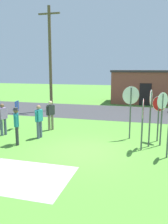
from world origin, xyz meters
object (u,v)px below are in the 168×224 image
Objects in this scene: utility_pole at (50,58)px; stop_sign_rear_left at (150,109)px; stop_sign_center_cluster at (162,110)px; person_in_teal at (51,114)px; stop_sign_rear_right at (159,111)px; person_near_signs at (16,124)px; stop_sign_far_back at (131,103)px; info_panel_leftmost at (17,110)px; stop_sign_tallest at (143,115)px; person_holding_notes at (39,120)px; person_on_left at (3,118)px.

utility_pole reaches higher than stop_sign_rear_left.
stop_sign_center_cluster is 1.45× the size of person_in_teal.
stop_sign_rear_right reaches higher than person_near_signs.
stop_sign_far_back is (-1.33, 0.08, 0.33)m from stop_sign_rear_right.
person_near_signs reaches higher than info_panel_leftmost.
stop_sign_rear_right is at bearing 64.94° from stop_sign_tallest.
person_holding_notes is (-5.85, -0.40, -0.72)m from stop_sign_center_cluster.
person_in_teal is 1.00× the size of person_on_left.
stop_sign_tallest reaches higher than info_panel_leftmost.
stop_sign_tallest reaches higher than person_on_left.
info_panel_leftmost is (-6.46, 0.25, -0.70)m from stop_sign_far_back.
stop_sign_far_back reaches higher than info_panel_leftmost.
person_in_teal is (-5.41, 1.50, -0.76)m from stop_sign_rear_left.
stop_sign_far_back reaches higher than person_on_left.
stop_sign_center_cluster is 5.91m from person_holding_notes.
stop_sign_center_cluster is (0.11, -0.63, 0.17)m from stop_sign_rear_right.
stop_sign_rear_right is 7.81m from info_panel_leftmost.
stop_sign_tallest is 1.33× the size of person_on_left.
stop_sign_rear_right is 0.86× the size of stop_sign_rear_left.
stop_sign_far_back is at bearing -42.57° from utility_pole.
utility_pole reaches higher than person_on_left.
stop_sign_rear_right is 1.37m from stop_sign_far_back.
stop_sign_rear_left is (7.91, -7.42, -2.63)m from utility_pole.
person_on_left is at bearing -176.87° from stop_sign_center_cluster.
stop_sign_tallest is 1.67m from stop_sign_rear_right.
person_holding_notes is 1.00× the size of person_on_left.
utility_pole is at bearing 108.82° from person_holding_notes.
person_on_left is (-7.41, -0.14, -0.76)m from stop_sign_rear_left.
stop_sign_rear_right is at bearing -2.39° from info_panel_leftmost.
stop_sign_rear_right is 1.30× the size of person_in_teal.
stop_sign_rear_right is at bearing 99.56° from stop_sign_center_cluster.
person_on_left is (-2.06, -0.03, 0.00)m from person_holding_notes.
stop_sign_tallest is 1.02× the size of stop_sign_rear_right.
stop_sign_rear_left reaches higher than person_on_left.
stop_sign_tallest is at bearing 7.55° from person_near_signs.
person_near_signs is (-5.58, -0.74, -0.57)m from stop_sign_tallest.
person_holding_notes is at bearing -169.78° from stop_sign_rear_right.
utility_pole is 11.38m from stop_sign_tallest.
info_panel_leftmost is at bearing 173.07° from stop_sign_center_cluster.
person_in_teal is 1.03× the size of info_panel_leftmost.
info_panel_leftmost is at bearing -85.22° from utility_pole.
stop_sign_rear_right is 0.90× the size of stop_sign_center_cluster.
info_panel_leftmost is (-7.90, 0.96, -0.54)m from stop_sign_center_cluster.
stop_sign_rear_left is 1.57× the size of info_panel_leftmost.
person_on_left is at bearing 142.18° from person_near_signs.
stop_sign_tallest reaches higher than person_holding_notes.
utility_pole reaches higher than info_panel_leftmost.
person_in_teal is (2.50, -5.92, -3.39)m from utility_pole.
stop_sign_center_cluster is at bearing -6.93° from info_panel_leftmost.
person_holding_notes is (-4.41, -1.11, -0.88)m from stop_sign_far_back.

